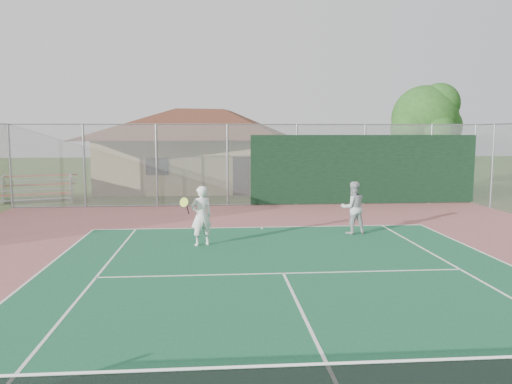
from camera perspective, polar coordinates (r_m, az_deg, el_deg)
back_fence at (r=21.72m, az=4.95°, el=2.87°), size 20.08×0.11×3.53m
clubhouse at (r=28.61m, az=-5.81°, el=5.82°), size 12.23×8.20×5.26m
bleachers at (r=25.16m, az=-23.71°, el=0.47°), size 3.65×2.69×1.18m
tree at (r=28.30m, az=18.90°, el=7.72°), size 4.12×3.90×5.75m
player_white_front at (r=13.97m, az=-6.30°, el=-2.76°), size 1.00×0.76×1.67m
player_grey_back at (r=15.78m, az=11.01°, el=-1.84°), size 0.87×0.72×1.63m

